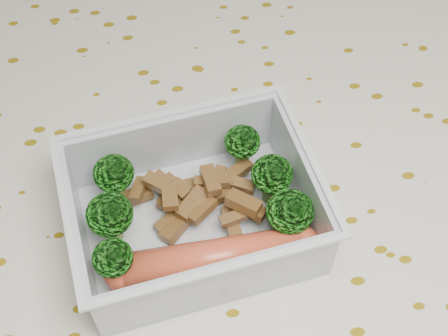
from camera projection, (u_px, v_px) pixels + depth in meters
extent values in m
cube|color=brown|center=(225.00, 212.00, 0.48)|extent=(1.40, 0.90, 0.04)
cube|color=beige|center=(225.00, 196.00, 0.46)|extent=(1.46, 0.96, 0.01)
cube|color=silver|center=(196.00, 228.00, 0.44)|extent=(0.17, 0.14, 0.00)
cube|color=silver|center=(173.00, 142.00, 0.45)|extent=(0.15, 0.03, 0.05)
cube|color=silver|center=(218.00, 284.00, 0.39)|extent=(0.15, 0.03, 0.05)
cube|color=silver|center=(300.00, 181.00, 0.43)|extent=(0.02, 0.11, 0.05)
cube|color=silver|center=(81.00, 236.00, 0.40)|extent=(0.02, 0.11, 0.05)
cube|color=silver|center=(169.00, 114.00, 0.43)|extent=(0.16, 0.03, 0.00)
cube|color=silver|center=(220.00, 270.00, 0.36)|extent=(0.16, 0.03, 0.00)
cube|color=silver|center=(310.00, 156.00, 0.41)|extent=(0.02, 0.12, 0.00)
cube|color=silver|center=(66.00, 217.00, 0.38)|extent=(0.02, 0.12, 0.00)
cylinder|color=#608C3F|center=(118.00, 190.00, 0.44)|extent=(0.01, 0.01, 0.02)
ellipsoid|color=#2E9021|center=(114.00, 173.00, 0.43)|extent=(0.03, 0.03, 0.02)
cylinder|color=#608C3F|center=(242.00, 158.00, 0.46)|extent=(0.01, 0.01, 0.02)
ellipsoid|color=#2E9021|center=(242.00, 142.00, 0.44)|extent=(0.03, 0.03, 0.02)
cylinder|color=#608C3F|center=(114.00, 230.00, 0.43)|extent=(0.01, 0.01, 0.02)
ellipsoid|color=#2E9021|center=(110.00, 214.00, 0.41)|extent=(0.03, 0.03, 0.03)
cylinder|color=#608C3F|center=(270.00, 190.00, 0.44)|extent=(0.01, 0.01, 0.02)
ellipsoid|color=#2E9021|center=(272.00, 174.00, 0.43)|extent=(0.03, 0.03, 0.02)
cylinder|color=#608C3F|center=(117.00, 272.00, 0.41)|extent=(0.01, 0.01, 0.02)
ellipsoid|color=#2E9021|center=(113.00, 258.00, 0.39)|extent=(0.03, 0.03, 0.02)
cylinder|color=#608C3F|center=(287.00, 227.00, 0.43)|extent=(0.01, 0.01, 0.02)
ellipsoid|color=#2E9021|center=(290.00, 212.00, 0.41)|extent=(0.03, 0.03, 0.03)
cube|color=brown|center=(173.00, 200.00, 0.44)|extent=(0.02, 0.02, 0.01)
cube|color=brown|center=(232.00, 224.00, 0.43)|extent=(0.01, 0.03, 0.01)
cube|color=brown|center=(175.00, 228.00, 0.43)|extent=(0.02, 0.03, 0.01)
cube|color=brown|center=(210.00, 180.00, 0.44)|extent=(0.01, 0.02, 0.01)
cube|color=brown|center=(214.00, 181.00, 0.44)|extent=(0.03, 0.01, 0.01)
cube|color=brown|center=(157.00, 183.00, 0.43)|extent=(0.02, 0.02, 0.01)
cube|color=brown|center=(169.00, 193.00, 0.45)|extent=(0.02, 0.03, 0.01)
cube|color=brown|center=(203.00, 195.00, 0.44)|extent=(0.02, 0.02, 0.01)
cube|color=brown|center=(215.00, 194.00, 0.45)|extent=(0.02, 0.02, 0.01)
cube|color=brown|center=(244.00, 203.00, 0.42)|extent=(0.03, 0.02, 0.01)
cube|color=brown|center=(236.00, 172.00, 0.45)|extent=(0.03, 0.02, 0.01)
cube|color=brown|center=(135.00, 196.00, 0.45)|extent=(0.03, 0.02, 0.01)
cube|color=brown|center=(139.00, 189.00, 0.44)|extent=(0.02, 0.02, 0.01)
cube|color=brown|center=(217.00, 197.00, 0.45)|extent=(0.02, 0.01, 0.01)
cube|color=brown|center=(177.00, 202.00, 0.44)|extent=(0.02, 0.02, 0.01)
cube|color=brown|center=(252.00, 210.00, 0.43)|extent=(0.02, 0.02, 0.01)
cube|color=brown|center=(203.00, 188.00, 0.45)|extent=(0.03, 0.03, 0.01)
cube|color=brown|center=(169.00, 185.00, 0.45)|extent=(0.02, 0.03, 0.01)
cube|color=brown|center=(236.00, 206.00, 0.44)|extent=(0.02, 0.02, 0.01)
cube|color=brown|center=(202.00, 210.00, 0.43)|extent=(0.02, 0.02, 0.01)
cube|color=brown|center=(177.00, 187.00, 0.44)|extent=(0.02, 0.02, 0.01)
cube|color=brown|center=(214.00, 193.00, 0.45)|extent=(0.02, 0.02, 0.01)
cube|color=brown|center=(167.00, 191.00, 0.45)|extent=(0.02, 0.02, 0.01)
cube|color=brown|center=(241.00, 185.00, 0.44)|extent=(0.02, 0.02, 0.01)
cube|color=brown|center=(167.00, 222.00, 0.43)|extent=(0.02, 0.02, 0.01)
cube|color=brown|center=(216.00, 179.00, 0.45)|extent=(0.02, 0.02, 0.01)
cube|color=brown|center=(200.00, 185.00, 0.45)|extent=(0.03, 0.02, 0.01)
cube|color=brown|center=(233.00, 218.00, 0.42)|extent=(0.02, 0.01, 0.01)
cube|color=brown|center=(192.00, 204.00, 0.43)|extent=(0.03, 0.03, 0.01)
cube|color=brown|center=(170.00, 197.00, 0.43)|extent=(0.01, 0.02, 0.01)
cylinder|color=#D34E2F|center=(214.00, 258.00, 0.41)|extent=(0.12, 0.03, 0.03)
sphere|color=#D34E2F|center=(302.00, 245.00, 0.42)|extent=(0.03, 0.03, 0.03)
sphere|color=#D34E2F|center=(123.00, 273.00, 0.40)|extent=(0.03, 0.03, 0.03)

